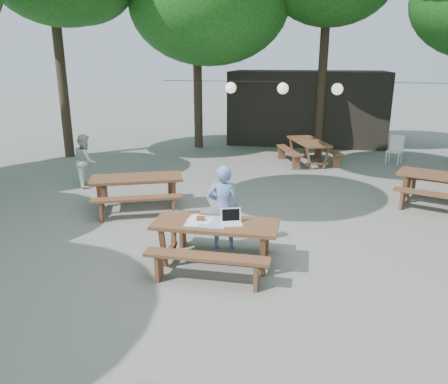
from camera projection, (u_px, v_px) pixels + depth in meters
name	position (u px, v px, depth m)	size (l,w,h in m)	color
ground	(267.00, 240.00, 8.22)	(80.00, 80.00, 0.00)	slate
pavilion	(307.00, 107.00, 17.56)	(6.00, 3.00, 2.80)	black
main_picnic_table	(216.00, 243.00, 7.09)	(2.00, 1.58, 0.75)	#4F2E1B
picnic_table_nw	(137.00, 192.00, 9.78)	(2.35, 2.17, 0.75)	#4F2E1B
picnic_table_ne	(444.00, 191.00, 9.92)	(2.35, 2.17, 0.75)	#4F2E1B
picnic_table_far_e	(308.00, 152.00, 14.07)	(2.16, 2.34, 0.75)	#4F2E1B
woman	(223.00, 208.00, 7.65)	(0.56, 0.36, 1.52)	#6F8DCB
second_person	(86.00, 161.00, 11.48)	(0.67, 0.52, 1.39)	silver
plastic_chair	(394.00, 156.00, 14.10)	(0.58, 0.58, 0.90)	white
laptop	(231.00, 220.00, 6.92)	(0.39, 0.35, 0.24)	white
tabletop_clutter	(205.00, 221.00, 7.02)	(0.67, 0.57, 0.08)	#345BB3
paper_lanterns	(283.00, 88.00, 13.17)	(9.00, 0.34, 0.38)	black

